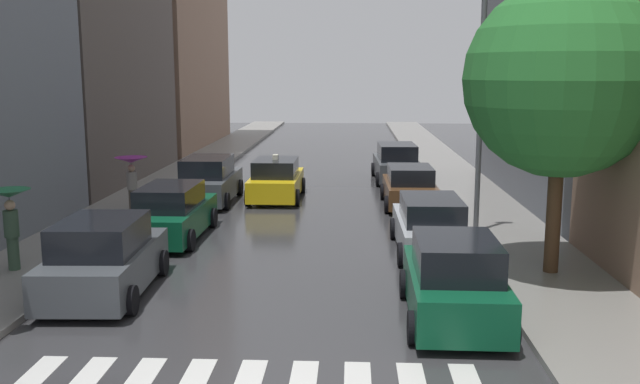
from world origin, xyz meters
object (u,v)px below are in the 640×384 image
at_px(parked_car_right_nearest, 454,282).
at_px(pedestrian_foreground, 132,170).
at_px(parked_car_right_third, 410,187).
at_px(taxi_midroad, 276,180).
at_px(parked_car_left_second, 172,213).
at_px(street_tree_right, 562,80).
at_px(pedestrian_by_kerb, 10,211).
at_px(lamp_post_right, 481,91).
at_px(parked_car_left_nearest, 104,259).
at_px(parked_car_right_fourth, 396,164).
at_px(parked_car_right_second, 430,227).
at_px(parked_car_left_third, 209,181).

distance_m(parked_car_right_nearest, pedestrian_foreground, 14.01).
distance_m(parked_car_right_third, taxi_midroad, 5.35).
distance_m(parked_car_left_second, street_tree_right, 11.71).
distance_m(parked_car_left_second, pedestrian_by_kerb, 5.05).
height_order(parked_car_right_third, taxi_midroad, taxi_midroad).
height_order(parked_car_right_nearest, taxi_midroad, taxi_midroad).
bearing_deg(lamp_post_right, parked_car_left_nearest, -146.92).
height_order(parked_car_left_nearest, pedestrian_foreground, pedestrian_foreground).
relative_size(parked_car_left_nearest, pedestrian_foreground, 2.27).
xyz_separation_m(parked_car_right_third, street_tree_right, (2.76, -8.98, 4.11)).
height_order(parked_car_left_nearest, parked_car_right_nearest, parked_car_left_nearest).
distance_m(parked_car_left_nearest, taxi_midroad, 12.37).
relative_size(pedestrian_foreground, street_tree_right, 0.28).
bearing_deg(pedestrian_foreground, parked_car_right_third, -157.60).
xyz_separation_m(parked_car_right_nearest, parked_car_right_fourth, (-0.04, 18.25, -0.00)).
xyz_separation_m(parked_car_right_nearest, taxi_midroad, (-5.11, 13.43, -0.05)).
bearing_deg(parked_car_right_fourth, parked_car_left_nearest, 153.52).
bearing_deg(taxi_midroad, parked_car_left_nearest, 168.12).
height_order(parked_car_right_nearest, parked_car_right_second, parked_car_right_nearest).
height_order(parked_car_right_third, lamp_post_right, lamp_post_right).
relative_size(parked_car_left_nearest, street_tree_right, 0.62).
height_order(parked_car_left_second, parked_car_right_third, parked_car_left_second).
bearing_deg(pedestrian_foreground, parked_car_right_nearest, 144.58).
bearing_deg(parked_car_right_nearest, pedestrian_by_kerb, 76.45).
xyz_separation_m(parked_car_left_nearest, parked_car_left_third, (0.06, 11.33, 0.00)).
distance_m(parked_car_left_third, parked_car_right_fourth, 9.45).
distance_m(parked_car_right_fourth, pedestrian_foreground, 12.84).
bearing_deg(parked_car_left_nearest, parked_car_right_nearest, -102.13).
bearing_deg(parked_car_left_third, street_tree_right, -132.05).
bearing_deg(parked_car_left_second, lamp_post_right, -84.20).
bearing_deg(parked_car_right_nearest, parked_car_left_nearest, 80.99).
xyz_separation_m(parked_car_right_third, pedestrian_by_kerb, (-10.61, -9.44, 0.91)).
relative_size(parked_car_right_fourth, taxi_midroad, 1.10).
relative_size(parked_car_left_third, pedestrian_by_kerb, 2.32).
distance_m(parked_car_right_third, pedestrian_foreground, 10.17).
xyz_separation_m(parked_car_left_third, street_tree_right, (10.52, -9.52, 4.01)).
distance_m(parked_car_left_third, lamp_post_right, 11.35).
bearing_deg(pedestrian_foreground, taxi_midroad, -133.65).
bearing_deg(parked_car_right_third, street_tree_right, -163.65).
bearing_deg(pedestrian_by_kerb, parked_car_left_second, -79.90).
distance_m(parked_car_right_nearest, parked_car_right_second, 5.40).
bearing_deg(parked_car_right_second, street_tree_right, -129.88).
distance_m(parked_car_left_second, parked_car_left_third, 5.98).
relative_size(parked_car_left_nearest, lamp_post_right, 0.58).
height_order(parked_car_left_third, parked_car_right_second, parked_car_left_third).
height_order(parked_car_right_third, pedestrian_foreground, pedestrian_foreground).
xyz_separation_m(parked_car_left_second, taxi_midroad, (2.44, 6.73, -0.02)).
height_order(parked_car_left_third, pedestrian_by_kerb, pedestrian_by_kerb).
bearing_deg(parked_car_right_third, parked_car_left_third, 85.34).
bearing_deg(parked_car_right_third, parked_car_left_nearest, 143.38).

